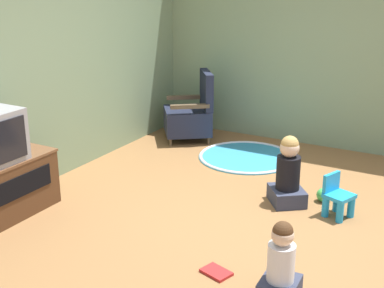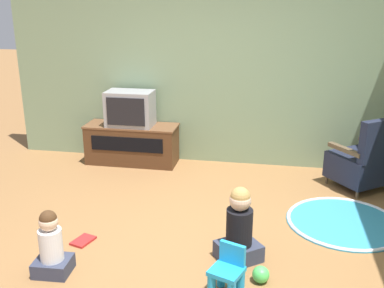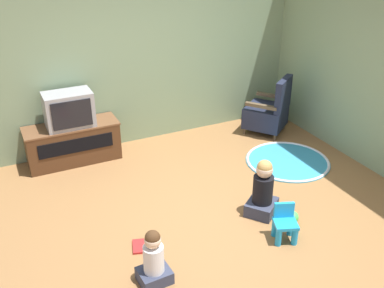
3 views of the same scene
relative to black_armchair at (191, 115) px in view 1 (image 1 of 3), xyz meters
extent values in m
plane|color=olive|center=(-1.79, -1.64, -0.35)|extent=(30.00, 30.00, 0.00)
cube|color=gray|center=(-2.04, 0.69, 1.09)|extent=(5.50, 0.12, 2.88)
cube|color=gray|center=(0.65, -1.94, 1.09)|extent=(0.12, 5.39, 2.88)
cube|color=black|center=(-3.02, 0.15, -0.01)|extent=(1.01, 0.01, 0.20)
cube|color=black|center=(-3.02, 0.16, 0.45)|extent=(0.52, 0.02, 0.37)
cylinder|color=brown|center=(0.02, 0.39, -0.30)|extent=(0.04, 0.04, 0.10)
cylinder|color=brown|center=(-0.38, 0.09, -0.30)|extent=(0.04, 0.04, 0.10)
cylinder|color=brown|center=(0.32, -0.01, -0.30)|extent=(0.04, 0.04, 0.10)
cylinder|color=brown|center=(-0.07, -0.31, -0.30)|extent=(0.04, 0.04, 0.10)
cube|color=#1E2338|center=(-0.03, 0.04, -0.08)|extent=(0.82, 0.82, 0.33)
cube|color=#1E2338|center=(0.13, -0.17, 0.33)|extent=(0.50, 0.41, 0.50)
cube|color=brown|center=(0.17, 0.19, 0.18)|extent=(0.36, 0.45, 0.05)
cube|color=brown|center=(-0.23, -0.11, 0.18)|extent=(0.36, 0.45, 0.05)
cylinder|color=#1E99DB|center=(-1.50, -2.41, -0.23)|extent=(0.07, 0.07, 0.23)
cylinder|color=#1E99DB|center=(-1.34, -2.47, -0.23)|extent=(0.07, 0.07, 0.23)
cylinder|color=#1E99DB|center=(-1.44, -2.26, -0.23)|extent=(0.07, 0.07, 0.23)
cylinder|color=#1E99DB|center=(-1.28, -2.32, -0.23)|extent=(0.07, 0.07, 0.23)
cube|color=#1E99DB|center=(-1.39, -2.36, -0.14)|extent=(0.31, 0.30, 0.04)
cube|color=#1E99DB|center=(-1.35, -2.27, -0.03)|extent=(0.22, 0.11, 0.18)
cylinder|color=teal|center=(-0.30, -0.96, -0.34)|extent=(1.19, 1.19, 0.01)
torus|color=silver|center=(-0.30, -0.96, -0.34)|extent=(1.18, 1.18, 0.04)
cube|color=#33384C|center=(-2.87, -2.33, -0.28)|extent=(0.31, 0.28, 0.13)
cylinder|color=silver|center=(-2.87, -2.33, -0.08)|extent=(0.20, 0.20, 0.28)
sphere|color=beige|center=(-2.87, -2.33, 0.14)|extent=(0.16, 0.16, 0.16)
sphere|color=#472D19|center=(-2.87, -2.33, 0.16)|extent=(0.15, 0.15, 0.15)
cube|color=#33384C|center=(-1.33, -1.84, -0.27)|extent=(0.47, 0.46, 0.16)
cylinder|color=black|center=(-1.33, -1.84, -0.03)|extent=(0.23, 0.23, 0.33)
sphere|color=beige|center=(-1.33, -1.84, 0.23)|extent=(0.19, 0.19, 0.19)
sphere|color=tan|center=(-1.33, -1.84, 0.26)|extent=(0.17, 0.17, 0.17)
sphere|color=#4CCC59|center=(-1.12, -2.15, -0.28)|extent=(0.14, 0.14, 0.14)
cube|color=#B22323|center=(-2.83, -1.81, -0.34)|extent=(0.21, 0.26, 0.02)
camera|label=1|loc=(-6.03, -3.39, 1.88)|focal=50.00mm
camera|label=2|loc=(-1.11, -5.37, 1.90)|focal=42.00mm
camera|label=3|loc=(-3.95, -5.41, 2.75)|focal=42.00mm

